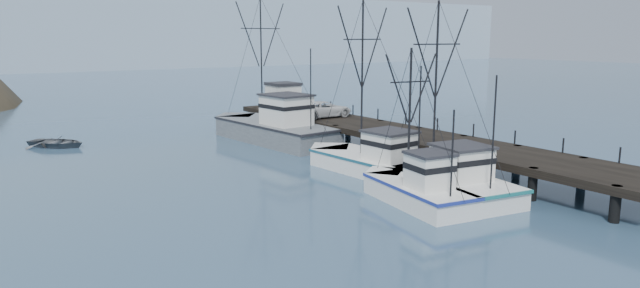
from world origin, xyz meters
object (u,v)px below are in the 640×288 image
(pickup_truck, at_px, (324,109))
(motorboat, at_px, (57,147))
(trawler_mid, at_px, (415,190))
(trawler_far, at_px, (372,161))
(work_vessel, at_px, (272,128))
(pier_shed, at_px, (283,95))
(trawler_near, at_px, (443,179))
(pier, at_px, (396,134))

(pickup_truck, height_order, motorboat, pickup_truck)
(trawler_mid, relative_size, trawler_far, 0.75)
(work_vessel, xyz_separation_m, pickup_truck, (5.04, -1.20, 1.56))
(pier_shed, bearing_deg, trawler_far, -104.69)
(trawler_near, distance_m, trawler_mid, 3.35)
(work_vessel, distance_m, pickup_truck, 5.41)
(trawler_far, bearing_deg, trawler_mid, -111.01)
(trawler_mid, bearing_deg, pier_shed, 73.67)
(pier, bearing_deg, trawler_far, -145.59)
(trawler_near, distance_m, trawler_far, 6.56)
(pier, relative_size, motorboat, 8.38)
(trawler_far, height_order, motorboat, trawler_far)
(trawler_near, bearing_deg, pickup_truck, 76.18)
(pier, height_order, work_vessel, work_vessel)
(pier, distance_m, trawler_near, 12.03)
(pier, bearing_deg, pier_shed, 90.50)
(pier, relative_size, pier_shed, 13.75)
(trawler_near, xyz_separation_m, pier_shed, (5.41, 28.63, 2.60))
(pickup_truck, bearing_deg, motorboat, 66.33)
(pickup_truck, distance_m, motorboat, 24.43)
(pier, distance_m, motorboat, 30.01)
(trawler_mid, distance_m, pier_shed, 30.86)
(trawler_near, bearing_deg, trawler_mid, -164.70)
(trawler_near, relative_size, trawler_far, 0.98)
(motorboat, bearing_deg, pickup_truck, -64.90)
(trawler_far, distance_m, pier_shed, 22.97)
(pier, height_order, motorboat, pier)
(work_vessel, bearing_deg, trawler_mid, -98.12)
(pier_shed, height_order, motorboat, pier_shed)
(pier, distance_m, pier_shed, 18.08)
(trawler_near, bearing_deg, pier_shed, 79.29)
(trawler_far, xyz_separation_m, pickup_truck, (5.38, 13.80, 1.96))
(trawler_near, relative_size, pickup_truck, 2.17)
(trawler_far, bearing_deg, pier, 34.41)
(trawler_far, bearing_deg, motorboat, 125.67)
(pier, xyz_separation_m, work_vessel, (-5.60, 10.93, -0.46))
(trawler_mid, height_order, pickup_truck, trawler_mid)
(trawler_mid, relative_size, motorboat, 1.79)
(trawler_far, relative_size, pickup_truck, 2.22)
(pier_shed, distance_m, motorboat, 22.95)
(trawler_far, relative_size, motorboat, 2.39)
(pier, height_order, pier_shed, pier_shed)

